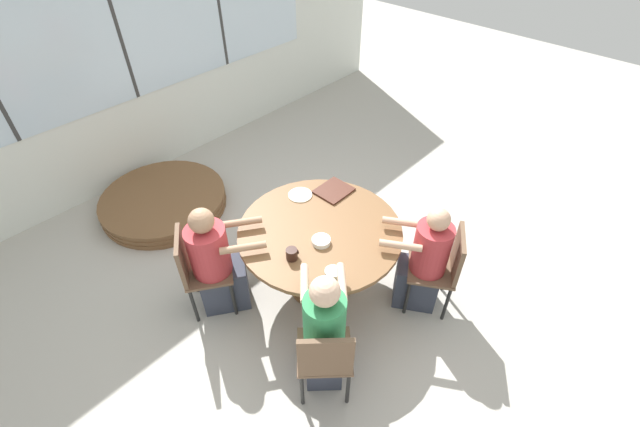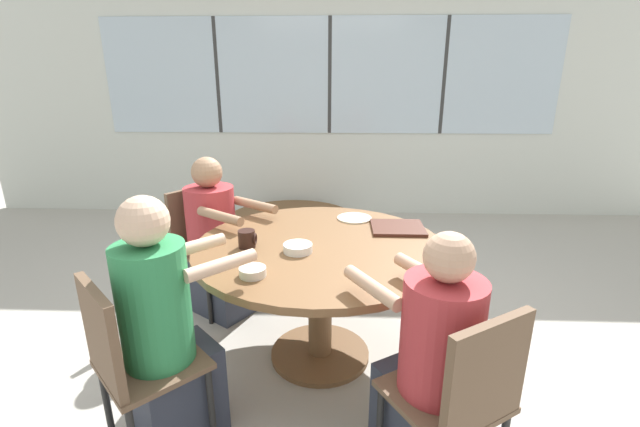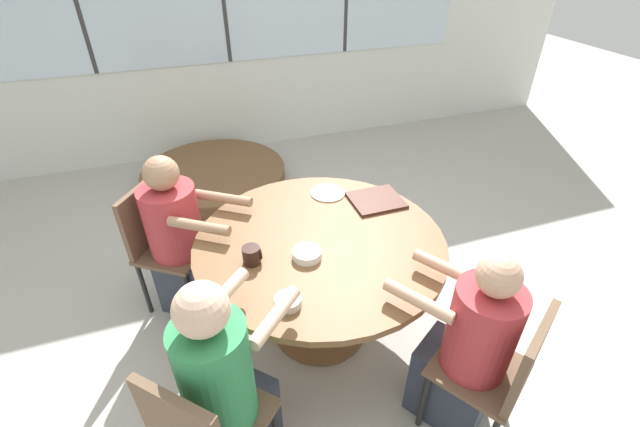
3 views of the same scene
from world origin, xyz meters
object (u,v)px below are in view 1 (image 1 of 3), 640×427
object	(u,v)px
person_man_blue_shirt	(324,335)
person_man_teal_shirt	(423,263)
coffee_mug	(292,254)
chair_for_man_blue_shirt	(325,357)
bowl_white_shallow	(333,272)
bowl_cereal	(321,241)
chair_for_woman_green_shirt	(196,266)
folded_table_stack	(164,202)
chair_for_man_teal_shirt	(444,264)
person_woman_green_shirt	(217,265)

from	to	relation	value
person_man_blue_shirt	person_man_teal_shirt	bearing A→B (deg)	38.52
person_man_teal_shirt	coffee_mug	distance (m)	1.17
chair_for_man_blue_shirt	bowl_white_shallow	xyz separation A→B (m)	(0.47, 0.34, 0.23)
bowl_cereal	person_man_blue_shirt	bearing A→B (deg)	-135.60
chair_for_woman_green_shirt	bowl_white_shallow	xyz separation A→B (m)	(0.59, -1.03, 0.23)
folded_table_stack	person_man_teal_shirt	bearing A→B (deg)	-73.18
chair_for_man_blue_shirt	person_man_teal_shirt	distance (m)	1.25
person_man_teal_shirt	bowl_cereal	size ratio (longest dim) A/B	7.14
bowl_white_shallow	folded_table_stack	distance (m)	2.61
chair_for_man_teal_shirt	coffee_mug	distance (m)	1.32
person_man_blue_shirt	person_man_teal_shirt	xyz separation A→B (m)	(1.13, -0.13, -0.05)
chair_for_man_teal_shirt	person_man_teal_shirt	distance (m)	0.17
coffee_mug	folded_table_stack	world-z (taller)	coffee_mug
coffee_mug	bowl_white_shallow	world-z (taller)	coffee_mug
chair_for_woman_green_shirt	bowl_white_shallow	world-z (taller)	chair_for_woman_green_shirt
chair_for_man_teal_shirt	bowl_cereal	bearing A→B (deg)	98.76
chair_for_woman_green_shirt	bowl_cereal	bearing A→B (deg)	81.19
chair_for_woman_green_shirt	chair_for_man_blue_shirt	distance (m)	1.38
chair_for_man_blue_shirt	bowl_white_shallow	size ratio (longest dim) A/B	6.87
chair_for_man_blue_shirt	folded_table_stack	distance (m)	2.93
chair_for_woman_green_shirt	person_man_teal_shirt	distance (m)	1.95
chair_for_woman_green_shirt	person_man_blue_shirt	bearing A→B (deg)	45.30
person_man_teal_shirt	folded_table_stack	bearing A→B (deg)	75.38
coffee_mug	folded_table_stack	distance (m)	2.28
person_man_teal_shirt	chair_for_man_teal_shirt	bearing A→B (deg)	-90.00
chair_for_woman_green_shirt	chair_for_man_blue_shirt	xyz separation A→B (m)	(0.12, -1.38, 0.00)
person_man_blue_shirt	coffee_mug	bearing A→B (deg)	111.62
chair_for_woman_green_shirt	folded_table_stack	world-z (taller)	chair_for_woman_green_shirt
person_man_blue_shirt	bowl_white_shallow	bearing A→B (deg)	78.58
chair_for_man_teal_shirt	person_woman_green_shirt	size ratio (longest dim) A/B	0.78
folded_table_stack	bowl_white_shallow	bearing A→B (deg)	-87.89
person_woman_green_shirt	person_man_teal_shirt	world-z (taller)	person_woman_green_shirt
chair_for_man_blue_shirt	folded_table_stack	xyz separation A→B (m)	(0.37, 2.87, -0.44)
chair_for_man_teal_shirt	person_man_blue_shirt	distance (m)	1.25
chair_for_man_blue_shirt	person_man_teal_shirt	bearing A→B (deg)	44.39
person_man_teal_shirt	coffee_mug	bearing A→B (deg)	109.30
chair_for_woman_green_shirt	coffee_mug	distance (m)	0.88
chair_for_man_blue_shirt	person_man_blue_shirt	size ratio (longest dim) A/B	0.73
person_man_blue_shirt	chair_for_woman_green_shirt	bearing A→B (deg)	145.91
person_man_blue_shirt	bowl_cereal	distance (m)	0.78
person_woman_green_shirt	person_man_teal_shirt	size ratio (longest dim) A/B	1.01
chair_for_man_blue_shirt	person_man_teal_shirt	xyz separation A→B (m)	(1.25, -0.02, -0.03)
coffee_mug	bowl_white_shallow	bearing A→B (deg)	-74.81
coffee_mug	chair_for_man_blue_shirt	bearing A→B (deg)	-118.04
bowl_white_shallow	chair_for_man_blue_shirt	bearing A→B (deg)	-143.52
chair_for_man_teal_shirt	folded_table_stack	size ratio (longest dim) A/B	0.62
chair_for_woman_green_shirt	chair_for_man_blue_shirt	world-z (taller)	same
folded_table_stack	bowl_cereal	bearing A→B (deg)	-82.81
person_man_blue_shirt	bowl_white_shallow	world-z (taller)	person_man_blue_shirt
chair_for_man_teal_shirt	person_man_blue_shirt	xyz separation A→B (m)	(-1.22, 0.28, 0.02)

